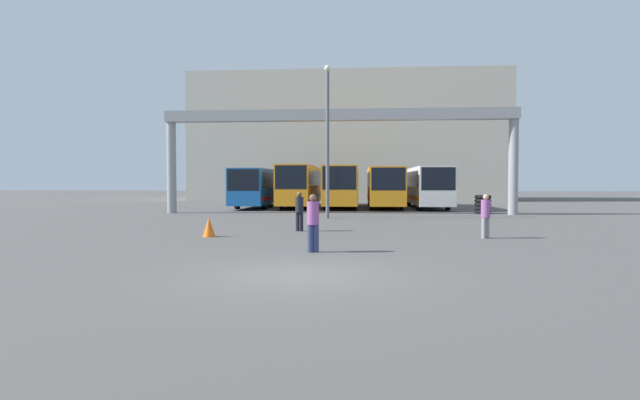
{
  "coord_description": "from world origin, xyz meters",
  "views": [
    {
      "loc": [
        1.37,
        -10.94,
        2.07
      ],
      "look_at": [
        -1.32,
        23.22,
        0.8
      ],
      "focal_mm": 28.0,
      "sensor_mm": 36.0,
      "label": 1
    }
  ],
  "objects": [
    {
      "name": "traffic_cone",
      "position": [
        -4.25,
        7.32,
        0.37
      ],
      "size": [
        0.47,
        0.47,
        0.74
      ],
      "color": "orange",
      "rests_on": "ground"
    },
    {
      "name": "lamp_post",
      "position": [
        -0.41,
        17.08,
        4.65
      ],
      "size": [
        0.36,
        0.36,
        8.58
      ],
      "color": "#595B60",
      "rests_on": "ground"
    },
    {
      "name": "pedestrian_near_right",
      "position": [
        5.97,
        7.61,
        0.86
      ],
      "size": [
        0.34,
        0.34,
        1.61
      ],
      "rotation": [
        0.0,
        0.0,
        0.59
      ],
      "color": "gray",
      "rests_on": "ground"
    },
    {
      "name": "tire_stack",
      "position": [
        9.33,
        21.86,
        0.6
      ],
      "size": [
        1.04,
        1.04,
        1.2
      ],
      "color": "black",
      "rests_on": "ground"
    },
    {
      "name": "overhead_gantry",
      "position": [
        0.0,
        20.99,
        5.46
      ],
      "size": [
        22.48,
        0.8,
        6.65
      ],
      "color": "gray",
      "rests_on": "ground"
    },
    {
      "name": "bus_slot_4",
      "position": [
        6.7,
        28.9,
        1.81
      ],
      "size": [
        2.51,
        11.39,
        3.14
      ],
      "color": "silver",
      "rests_on": "ground"
    },
    {
      "name": "bus_slot_2",
      "position": [
        0.0,
        28.28,
        1.86
      ],
      "size": [
        2.56,
        10.15,
        3.23
      ],
      "color": "orange",
      "rests_on": "ground"
    },
    {
      "name": "bus_slot_3",
      "position": [
        3.35,
        28.92,
        1.81
      ],
      "size": [
        2.54,
        11.42,
        3.13
      ],
      "color": "orange",
      "rests_on": "ground"
    },
    {
      "name": "ground_plane",
      "position": [
        0.0,
        0.0,
        0.0
      ],
      "size": [
        200.0,
        200.0,
        0.0
      ],
      "primitive_type": "plane",
      "color": "#514F4C"
    },
    {
      "name": "bus_slot_1",
      "position": [
        -3.35,
        29.35,
        1.9
      ],
      "size": [
        2.43,
        12.29,
        3.3
      ],
      "color": "orange",
      "rests_on": "ground"
    },
    {
      "name": "bus_slot_0",
      "position": [
        -6.7,
        29.17,
        1.75
      ],
      "size": [
        2.47,
        11.93,
        3.03
      ],
      "color": "#1959A5",
      "rests_on": "ground"
    },
    {
      "name": "pedestrian_near_left",
      "position": [
        -1.11,
        9.69,
        0.87
      ],
      "size": [
        0.34,
        0.34,
        1.65
      ],
      "rotation": [
        0.0,
        0.0,
        2.82
      ],
      "color": "black",
      "rests_on": "ground"
    },
    {
      "name": "building_backdrop",
      "position": [
        0.0,
        47.3,
        6.93
      ],
      "size": [
        34.38,
        12.0,
        13.86
      ],
      "color": "#B7B2A3",
      "rests_on": "ground"
    },
    {
      "name": "pedestrian_far_center",
      "position": [
        0.02,
        3.55,
        0.9
      ],
      "size": [
        0.35,
        0.35,
        1.7
      ],
      "rotation": [
        0.0,
        0.0,
        3.4
      ],
      "color": "navy",
      "rests_on": "ground"
    }
  ]
}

